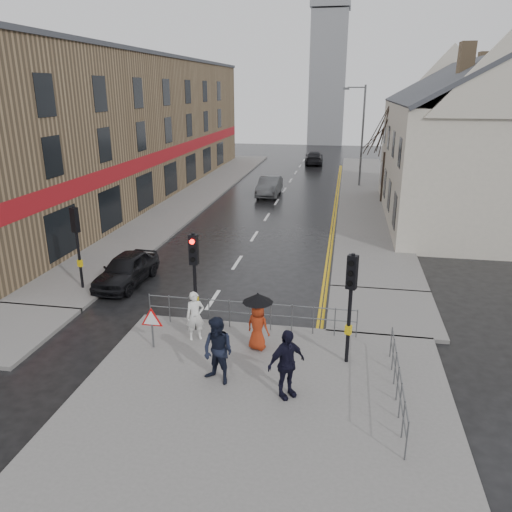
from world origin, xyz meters
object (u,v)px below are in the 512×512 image
at_px(car_parked, 126,269).
at_px(car_mid, 269,186).
at_px(pedestrian_with_umbrella, 258,317).
at_px(pedestrian_a, 195,316).
at_px(pedestrian_b, 218,351).
at_px(pedestrian_d, 286,364).

bearing_deg(car_parked, car_mid, 84.02).
height_order(car_parked, car_mid, car_mid).
bearing_deg(pedestrian_with_umbrella, pedestrian_a, 172.28).
relative_size(pedestrian_a, pedestrian_with_umbrella, 0.87).
relative_size(pedestrian_b, car_parked, 0.50).
bearing_deg(pedestrian_a, car_parked, 108.30).
bearing_deg(pedestrian_d, pedestrian_with_umbrella, 74.48).
relative_size(pedestrian_d, car_mid, 0.44).
height_order(pedestrian_b, pedestrian_d, pedestrian_b).
relative_size(pedestrian_with_umbrella, pedestrian_d, 0.97).
relative_size(pedestrian_a, pedestrian_d, 0.84).
xyz_separation_m(pedestrian_b, car_mid, (-2.59, 25.91, -0.39)).
xyz_separation_m(pedestrian_with_umbrella, pedestrian_d, (1.17, -2.36, -0.11)).
distance_m(car_parked, car_mid, 19.43).
distance_m(pedestrian_b, pedestrian_d, 1.94).
bearing_deg(pedestrian_d, pedestrian_a, 99.08).
distance_m(pedestrian_b, car_parked, 8.84).
distance_m(pedestrian_a, car_mid, 23.64).
relative_size(pedestrian_with_umbrella, car_parked, 0.48).
height_order(pedestrian_a, pedestrian_b, pedestrian_b).
height_order(pedestrian_with_umbrella, pedestrian_d, pedestrian_d).
bearing_deg(pedestrian_b, car_mid, 119.69).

